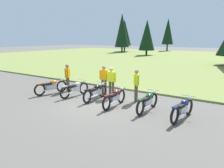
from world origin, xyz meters
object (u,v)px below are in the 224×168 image
Objects in this scene: rider_checking_bike at (112,80)px; motorcycle_orange at (51,87)px; motorcycle_maroon at (115,98)px; rider_with_back_turned at (68,76)px; rider_near_row_end at (136,84)px; motorcycle_black at (95,92)px; rider_in_hivis_vest at (104,78)px; motorcycle_british_green at (148,102)px; motorcycle_navy at (183,109)px; motorcycle_silver at (75,89)px.

motorcycle_orange is at bearing -157.83° from rider_checking_bike.
rider_with_back_turned reaches higher than motorcycle_maroon.
rider_near_row_end is at bearing -0.26° from rider_checking_bike.
rider_near_row_end reaches higher than motorcycle_black.
rider_in_hivis_vest reaches higher than motorcycle_black.
rider_in_hivis_vest is at bearing 172.38° from rider_near_row_end.
rider_with_back_turned is at bearing -172.62° from rider_checking_bike.
rider_in_hivis_vest is (-1.82, 1.64, 0.51)m from motorcycle_maroon.
motorcycle_maroon is (4.44, 0.02, 0.00)m from motorcycle_orange.
motorcycle_british_green is 1.26× the size of rider_checking_bike.
rider_checking_bike is at bearing 158.23° from motorcycle_british_green.
motorcycle_maroon is 1.26× the size of rider_near_row_end.
motorcycle_navy is (7.63, 0.14, 0.00)m from motorcycle_orange.
rider_in_hivis_vest reaches higher than motorcycle_navy.
motorcycle_navy is 1.26× the size of rider_in_hivis_vest.
rider_with_back_turned is at bearing 167.42° from motorcycle_black.
motorcycle_maroon is at bearing -170.20° from motorcycle_british_green.
rider_in_hivis_vest is at bearing 32.33° from motorcycle_orange.
rider_checking_bike is (-1.10, 1.35, 0.51)m from motorcycle_maroon.
rider_near_row_end reaches higher than motorcycle_british_green.
rider_near_row_end is at bearing 156.14° from motorcycle_navy.
rider_with_back_turned is (-2.61, 0.58, 0.51)m from motorcycle_black.
motorcycle_orange is at bearing -111.19° from rider_with_back_turned.
motorcycle_british_green is at bearing 174.55° from motorcycle_navy.
rider_with_back_turned reaches higher than motorcycle_british_green.
rider_with_back_turned is (-2.97, -0.38, 0.00)m from rider_checking_bike.
rider_checking_bike is 2.99m from rider_with_back_turned.
rider_in_hivis_vest is 2.34m from rider_with_back_turned.
rider_checking_bike and rider_near_row_end have the same top height.
rider_with_back_turned is (-1.17, 0.62, 0.51)m from motorcycle_silver.
motorcycle_silver is at bearing -178.34° from motorcycle_black.
motorcycle_orange and motorcycle_navy have the same top height.
motorcycle_navy is (1.60, -0.15, 0.00)m from motorcycle_british_green.
motorcycle_maroon is 1.26× the size of rider_with_back_turned.
motorcycle_british_green is at bearing -21.84° from rider_in_hivis_vest.
motorcycle_maroon is at bearing -13.32° from rider_with_back_turned.
motorcycle_silver and motorcycle_maroon have the same top height.
motorcycle_silver is 6.09m from motorcycle_navy.
motorcycle_british_green is 1.61m from motorcycle_navy.
motorcycle_black is 1.26× the size of rider_with_back_turned.
motorcycle_orange is 0.99× the size of motorcycle_british_green.
rider_checking_bike reaches higher than motorcycle_navy.
motorcycle_british_green is 3.71m from rider_in_hivis_vest.
rider_in_hivis_vest reaches higher than motorcycle_british_green.
motorcycle_orange is 7.63m from motorcycle_navy.
motorcycle_black is 1.15m from rider_checking_bike.
rider_checking_bike is (-4.28, 1.22, 0.51)m from motorcycle_navy.
rider_with_back_turned is at bearing -163.14° from rider_in_hivis_vest.
rider_checking_bike is at bearing -22.11° from rider_in_hivis_vest.
motorcycle_orange is 1.24× the size of rider_in_hivis_vest.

